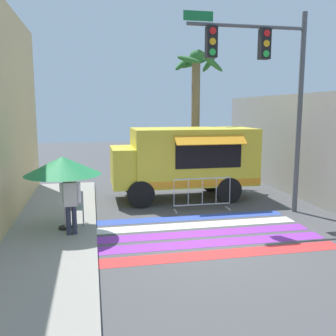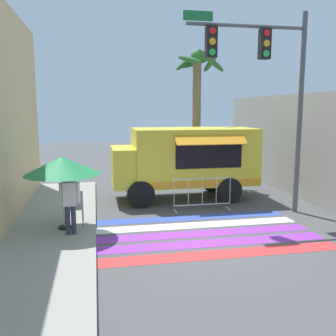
{
  "view_description": "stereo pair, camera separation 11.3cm",
  "coord_description": "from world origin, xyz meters",
  "px_view_note": "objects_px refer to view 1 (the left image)",
  "views": [
    {
      "loc": [
        -2.82,
        -8.97,
        3.41
      ],
      "look_at": [
        -0.38,
        2.96,
        1.48
      ],
      "focal_mm": 40.0,
      "sensor_mm": 36.0,
      "label": 1
    },
    {
      "loc": [
        -2.7,
        -9.0,
        3.41
      ],
      "look_at": [
        -0.38,
        2.96,
        1.48
      ],
      "focal_mm": 40.0,
      "sensor_mm": 36.0,
      "label": 2
    }
  ],
  "objects_px": {
    "food_truck": "(182,158)",
    "barricade_front": "(202,194)",
    "vendor_person": "(71,200)",
    "palm_tree": "(196,96)",
    "patio_umbrella": "(63,166)",
    "traffic_signal_pole": "(266,73)",
    "folding_chair": "(76,205)"
  },
  "relations": [
    {
      "from": "folding_chair",
      "to": "vendor_person",
      "type": "distance_m",
      "value": 1.06
    },
    {
      "from": "food_truck",
      "to": "patio_umbrella",
      "type": "distance_m",
      "value": 5.27
    },
    {
      "from": "patio_umbrella",
      "to": "barricade_front",
      "type": "relative_size",
      "value": 1.04
    },
    {
      "from": "vendor_person",
      "to": "palm_tree",
      "type": "bearing_deg",
      "value": 37.32
    },
    {
      "from": "patio_umbrella",
      "to": "traffic_signal_pole",
      "type": "bearing_deg",
      "value": 6.66
    },
    {
      "from": "vendor_person",
      "to": "folding_chair",
      "type": "bearing_deg",
      "value": 71.51
    },
    {
      "from": "food_truck",
      "to": "folding_chair",
      "type": "bearing_deg",
      "value": -143.89
    },
    {
      "from": "food_truck",
      "to": "palm_tree",
      "type": "distance_m",
      "value": 3.85
    },
    {
      "from": "patio_umbrella",
      "to": "palm_tree",
      "type": "xyz_separation_m",
      "value": [
        5.4,
        5.98,
        2.09
      ]
    },
    {
      "from": "food_truck",
      "to": "vendor_person",
      "type": "distance_m",
      "value": 5.48
    },
    {
      "from": "traffic_signal_pole",
      "to": "food_truck",
      "type": "bearing_deg",
      "value": 128.67
    },
    {
      "from": "patio_umbrella",
      "to": "folding_chair",
      "type": "bearing_deg",
      "value": 58.46
    },
    {
      "from": "barricade_front",
      "to": "palm_tree",
      "type": "bearing_deg",
      "value": 77.34
    },
    {
      "from": "traffic_signal_pole",
      "to": "palm_tree",
      "type": "relative_size",
      "value": 1.07
    },
    {
      "from": "patio_umbrella",
      "to": "vendor_person",
      "type": "bearing_deg",
      "value": -69.2
    },
    {
      "from": "patio_umbrella",
      "to": "folding_chair",
      "type": "height_order",
      "value": "patio_umbrella"
    },
    {
      "from": "patio_umbrella",
      "to": "barricade_front",
      "type": "bearing_deg",
      "value": 18.75
    },
    {
      "from": "traffic_signal_pole",
      "to": "palm_tree",
      "type": "bearing_deg",
      "value": 98.22
    },
    {
      "from": "food_truck",
      "to": "barricade_front",
      "type": "relative_size",
      "value": 2.69
    },
    {
      "from": "food_truck",
      "to": "vendor_person",
      "type": "relative_size",
      "value": 3.23
    },
    {
      "from": "traffic_signal_pole",
      "to": "vendor_person",
      "type": "xyz_separation_m",
      "value": [
        -5.96,
        -1.25,
        -3.45
      ]
    },
    {
      "from": "vendor_person",
      "to": "palm_tree",
      "type": "relative_size",
      "value": 0.28
    },
    {
      "from": "traffic_signal_pole",
      "to": "barricade_front",
      "type": "height_order",
      "value": "traffic_signal_pole"
    },
    {
      "from": "food_truck",
      "to": "folding_chair",
      "type": "height_order",
      "value": "food_truck"
    },
    {
      "from": "folding_chair",
      "to": "barricade_front",
      "type": "distance_m",
      "value": 4.25
    },
    {
      "from": "vendor_person",
      "to": "food_truck",
      "type": "bearing_deg",
      "value": 29.98
    },
    {
      "from": "patio_umbrella",
      "to": "barricade_front",
      "type": "xyz_separation_m",
      "value": [
        4.4,
        1.49,
        -1.33
      ]
    },
    {
      "from": "patio_umbrella",
      "to": "folding_chair",
      "type": "relative_size",
      "value": 2.24
    },
    {
      "from": "traffic_signal_pole",
      "to": "patio_umbrella",
      "type": "relative_size",
      "value": 3.1
    },
    {
      "from": "traffic_signal_pole",
      "to": "barricade_front",
      "type": "bearing_deg",
      "value": 156.37
    },
    {
      "from": "palm_tree",
      "to": "vendor_person",
      "type": "bearing_deg",
      "value": -128.63
    },
    {
      "from": "folding_chair",
      "to": "barricade_front",
      "type": "height_order",
      "value": "barricade_front"
    }
  ]
}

